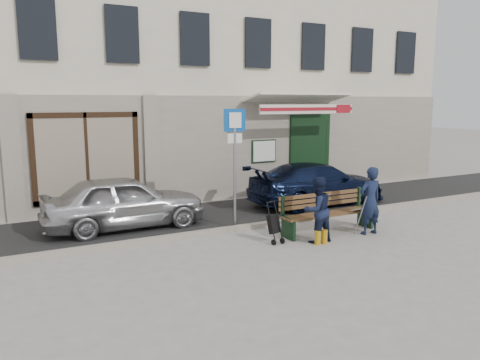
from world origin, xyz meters
TOP-DOWN VIEW (x-y plane):
  - ground at (0.00, 0.00)m, footprint 80.00×80.00m
  - asphalt_lane at (0.00, 3.10)m, footprint 60.00×3.20m
  - curb at (0.00, 1.50)m, footprint 60.00×0.18m
  - building at (0.01, 8.45)m, footprint 20.00×8.27m
  - car_silver at (-2.70, 3.00)m, footprint 3.84×1.58m
  - car_navy at (3.03, 2.98)m, footprint 4.31×1.79m
  - parking_sign at (-0.32, 1.79)m, footprint 0.53×0.11m
  - bench at (1.39, 0.42)m, footprint 2.40×1.17m
  - man at (2.19, -0.13)m, footprint 0.59×0.40m
  - woman at (0.74, -0.08)m, footprint 0.74×0.59m
  - stroller at (-0.11, 0.31)m, footprint 0.31×0.40m

SIDE VIEW (x-z plane):
  - ground at x=0.00m, z-range 0.00..0.00m
  - asphalt_lane at x=0.00m, z-range 0.00..0.01m
  - curb at x=0.00m, z-range 0.00..0.12m
  - stroller at x=-0.11m, z-range -0.05..0.84m
  - bench at x=1.39m, z-range -0.03..0.95m
  - car_navy at x=3.03m, z-range 0.00..1.25m
  - car_silver at x=-2.70m, z-range 0.00..1.30m
  - woman at x=0.74m, z-range 0.00..1.44m
  - man at x=2.19m, z-range 0.00..1.57m
  - parking_sign at x=-0.32m, z-range 0.51..3.37m
  - building at x=0.01m, z-range -0.03..9.97m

